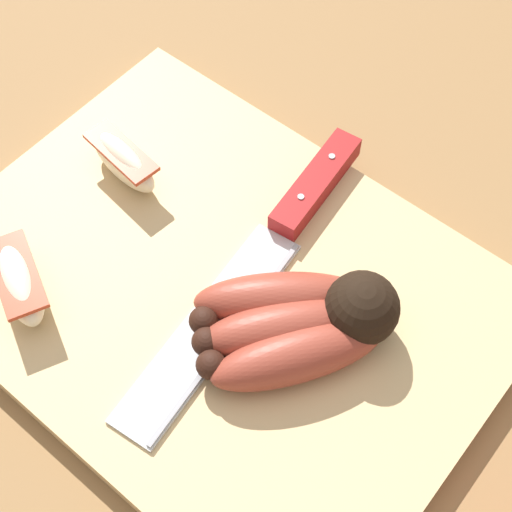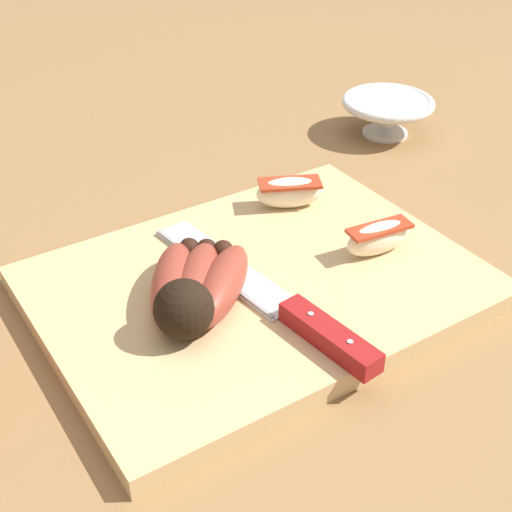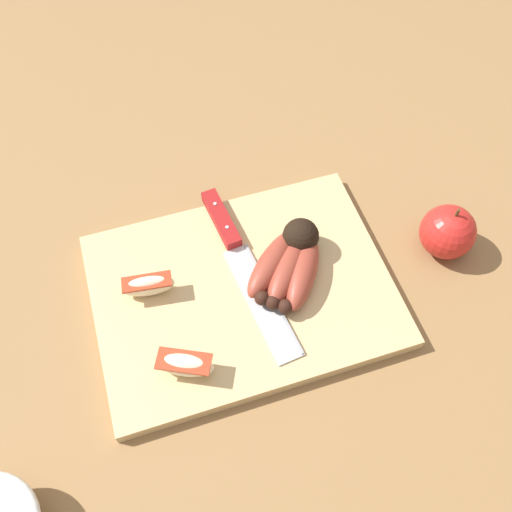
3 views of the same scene
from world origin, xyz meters
TOP-DOWN VIEW (x-y plane):
  - ground_plane at (0.00, 0.00)m, footprint 6.00×6.00m
  - cutting_board at (0.01, 0.01)m, footprint 0.39×0.29m
  - banana_bunch at (0.08, 0.02)m, footprint 0.14×0.14m
  - chefs_knife at (0.02, 0.07)m, footprint 0.06×0.28m
  - apple_wedge_near at (-0.08, -0.08)m, footprint 0.08×0.05m
  - apple_wedge_middle at (-0.10, 0.04)m, footprint 0.07×0.03m

SIDE VIEW (x-z plane):
  - ground_plane at x=0.00m, z-range 0.00..0.00m
  - cutting_board at x=0.01m, z-range 0.00..0.02m
  - chefs_knife at x=0.02m, z-range 0.02..0.04m
  - apple_wedge_near at x=-0.08m, z-range 0.02..0.06m
  - apple_wedge_middle at x=-0.10m, z-range 0.02..0.06m
  - banana_bunch at x=0.08m, z-range 0.01..0.07m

